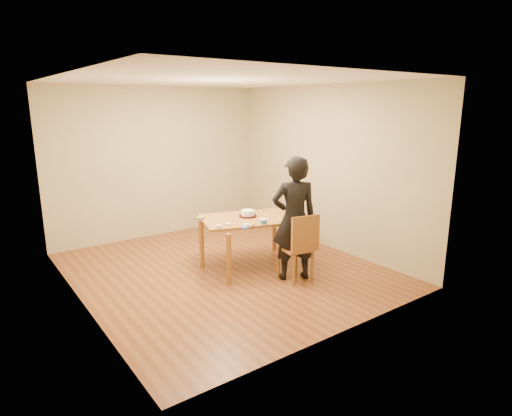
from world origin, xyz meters
TOP-DOWN VIEW (x-y plane):
  - room_shell at (0.00, 0.34)m, footprint 4.00×4.50m
  - dining_table at (0.46, -0.09)m, footprint 1.73×1.33m
  - dining_chair at (0.61, -0.86)m, footprint 0.45×0.45m
  - cake_plate at (0.42, 0.00)m, footprint 0.27×0.27m
  - cake at (0.42, 0.00)m, footprint 0.20×0.20m
  - frosting_dome at (0.42, 0.00)m, footprint 0.20×0.20m
  - frosting_tub at (0.34, -0.49)m, footprint 0.09×0.09m
  - frosting_lid at (0.03, -0.48)m, footprint 0.10×0.10m
  - frosting_dollop at (0.03, -0.48)m, footprint 0.04×0.04m
  - ramekin_green at (0.07, -0.46)m, footprint 0.09×0.09m
  - ramekin_yellow at (-0.09, -0.25)m, footprint 0.08×0.08m
  - ramekin_multi at (-0.26, -0.27)m, footprint 0.09×0.09m
  - candy_box_pink at (-0.24, 0.28)m, footprint 0.12×0.07m
  - candy_box_green at (-0.25, 0.28)m, footprint 0.14×0.08m
  - spatula at (0.15, -0.49)m, footprint 0.12×0.12m
  - person at (0.61, -0.82)m, footprint 0.74×0.63m

SIDE VIEW (x-z plane):
  - dining_chair at x=0.61m, z-range 0.43..0.47m
  - dining_table at x=0.46m, z-range 0.71..0.75m
  - spatula at x=0.15m, z-range 0.75..0.76m
  - frosting_lid at x=0.03m, z-range 0.75..0.76m
  - candy_box_pink at x=-0.24m, z-range 0.75..0.77m
  - cake_plate at x=0.42m, z-range 0.75..0.77m
  - frosting_dollop at x=0.03m, z-range 0.76..0.78m
  - ramekin_yellow at x=-0.09m, z-range 0.75..0.79m
  - ramekin_multi at x=-0.26m, z-range 0.75..0.79m
  - ramekin_green at x=0.07m, z-range 0.75..0.79m
  - candy_box_green at x=-0.25m, z-range 0.77..0.79m
  - frosting_tub at x=0.34m, z-range 0.75..0.83m
  - cake at x=0.42m, z-range 0.77..0.83m
  - frosting_dome at x=0.42m, z-range 0.83..0.86m
  - person at x=0.61m, z-range 0.00..1.72m
  - room_shell at x=0.00m, z-range 0.00..2.70m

